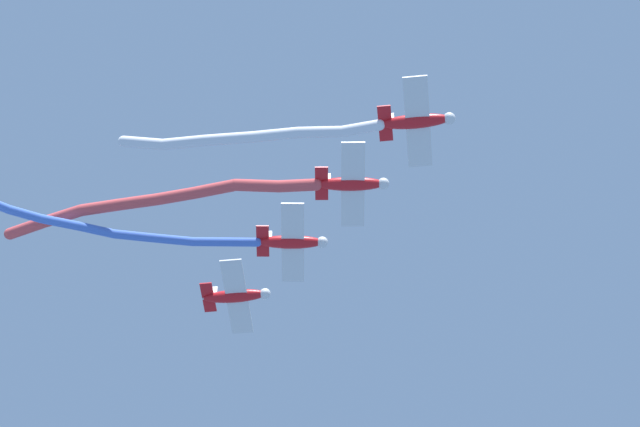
{
  "coord_description": "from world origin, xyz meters",
  "views": [
    {
      "loc": [
        33.56,
        -35.66,
        3.69
      ],
      "look_at": [
        -10.94,
        -4.36,
        81.9
      ],
      "focal_mm": 68.12,
      "sensor_mm": 36.0,
      "label": 1
    }
  ],
  "objects_px": {
    "airplane_lead": "(417,121)",
    "airplane_right_wing": "(292,242)",
    "airplane_left_wing": "(352,184)",
    "airplane_slot": "(236,296)"
  },
  "relations": [
    {
      "from": "airplane_lead",
      "to": "airplane_left_wing",
      "type": "relative_size",
      "value": 0.96
    },
    {
      "from": "airplane_lead",
      "to": "airplane_slot",
      "type": "xyz_separation_m",
      "value": [
        -22.22,
        -1.67,
        0.75
      ]
    },
    {
      "from": "airplane_lead",
      "to": "airplane_right_wing",
      "type": "height_order",
      "value": "airplane_right_wing"
    },
    {
      "from": "airplane_right_wing",
      "to": "airplane_slot",
      "type": "distance_m",
      "value": 7.42
    },
    {
      "from": "airplane_lead",
      "to": "airplane_right_wing",
      "type": "relative_size",
      "value": 0.95
    },
    {
      "from": "airplane_left_wing",
      "to": "airplane_slot",
      "type": "height_order",
      "value": "airplane_slot"
    },
    {
      "from": "airplane_slot",
      "to": "airplane_right_wing",
      "type": "bearing_deg",
      "value": -44.96
    },
    {
      "from": "airplane_left_wing",
      "to": "airplane_right_wing",
      "type": "height_order",
      "value": "airplane_right_wing"
    },
    {
      "from": "airplane_left_wing",
      "to": "airplane_right_wing",
      "type": "relative_size",
      "value": 0.99
    },
    {
      "from": "airplane_left_wing",
      "to": "airplane_right_wing",
      "type": "xyz_separation_m",
      "value": [
        -7.41,
        -0.56,
        0.25
      ]
    }
  ]
}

